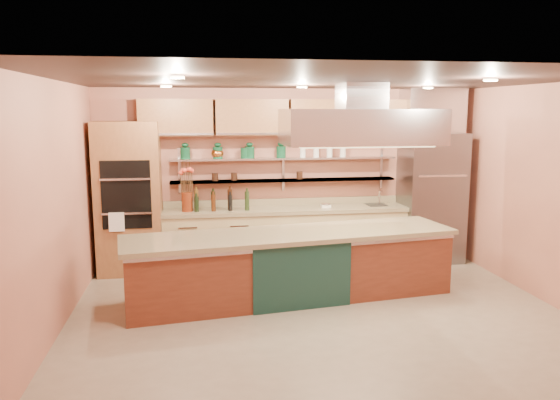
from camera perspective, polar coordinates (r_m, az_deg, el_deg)
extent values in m
cube|color=gray|center=(6.81, 4.15, -11.93)|extent=(6.00, 5.00, 0.02)
cube|color=black|center=(6.35, 4.45, 12.40)|extent=(6.00, 5.00, 0.02)
cube|color=#B97057|center=(8.86, 0.62, 2.51)|extent=(6.00, 0.04, 2.80)
cube|color=#B97057|center=(4.09, 12.30, -5.92)|extent=(6.00, 0.04, 2.80)
cube|color=#B97057|center=(6.46, -22.62, -0.83)|extent=(0.04, 5.00, 2.80)
cube|color=#B97057|center=(7.69, 26.63, 0.43)|extent=(0.04, 5.00, 2.80)
cube|color=#925C35|center=(8.52, -15.49, 0.18)|extent=(0.95, 0.64, 2.30)
cube|color=slate|center=(9.25, 15.51, 0.27)|extent=(0.95, 0.72, 2.10)
cube|color=tan|center=(8.72, 0.61, -3.84)|extent=(3.84, 0.64, 0.93)
cube|color=silver|center=(8.73, 0.44, 2.07)|extent=(3.60, 0.26, 0.03)
cube|color=silver|center=(8.69, 0.44, 4.36)|extent=(3.60, 0.26, 0.03)
cube|color=#925C35|center=(8.62, 0.84, 8.64)|extent=(4.60, 0.36, 0.55)
cube|color=silver|center=(7.16, 8.41, 7.58)|extent=(2.00, 1.00, 0.45)
cube|color=#FFE5A5|center=(6.55, 4.04, 12.05)|extent=(4.00, 2.80, 0.02)
cube|color=brown|center=(7.23, 1.18, -6.84)|extent=(4.34, 1.50, 0.89)
cylinder|color=#64230F|center=(8.44, -9.68, -0.19)|extent=(0.18, 0.18, 0.29)
cube|color=black|center=(8.45, -6.11, -0.12)|extent=(0.90, 0.29, 0.29)
cube|color=white|center=(8.70, 4.81, -0.51)|extent=(0.16, 0.13, 0.08)
cylinder|color=silver|center=(9.04, 10.33, 0.25)|extent=(0.04, 0.04, 0.24)
ellipsoid|color=#BF6C2C|center=(8.58, -6.56, 4.85)|extent=(0.24, 0.24, 0.16)
cylinder|color=#0D4024|center=(8.61, -3.69, 4.93)|extent=(0.16, 0.16, 0.16)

